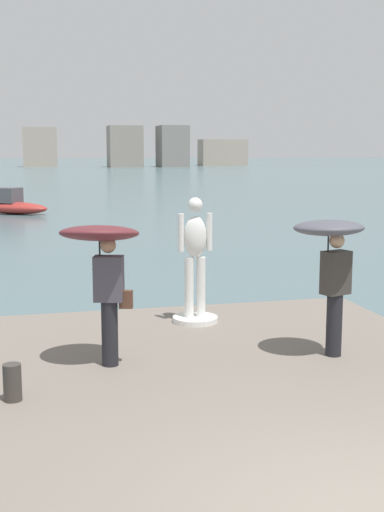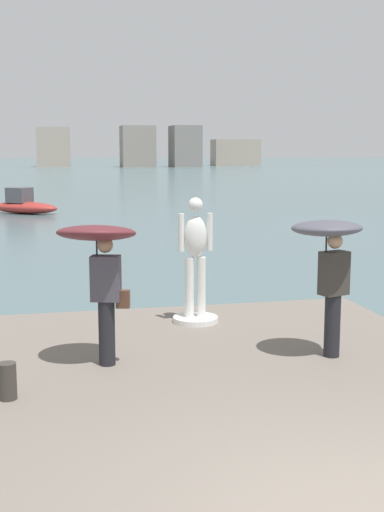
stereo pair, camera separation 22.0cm
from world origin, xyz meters
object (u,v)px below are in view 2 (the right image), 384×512
Objects in this scene: onlooker_left at (100,254)px; onlooker_right at (329,251)px; statue_white_figure at (195,268)px; mooring_bollard at (7,381)px; boat_far at (24,205)px.

onlooker_right is at bearing -6.59° from onlooker_left.
onlooker_right is (1.35, -2.28, 0.58)m from statue_white_figure.
statue_white_figure reaches higher than onlooker_left.
onlooker_left is at bearing 173.41° from onlooker_right.
onlooker_right is 4.45× the size of mooring_bollard.
onlooker_right is 0.49× the size of boat_far.
onlooker_right reaches higher than mooring_bollard.
onlooker_right is (3.08, -0.36, -0.01)m from onlooker_left.
mooring_bollard is (-1.18, -1.08, -1.28)m from onlooker_left.
statue_white_figure is 25.07m from boat_far.
onlooker_right is at bearing 9.62° from mooring_bollard.
statue_white_figure is at bearing 45.87° from mooring_bollard.
boat_far is at bearing 90.80° from mooring_bollard.
mooring_bollard is (-2.91, -3.00, -0.70)m from statue_white_figure.
statue_white_figure is at bearing -82.43° from boat_far.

